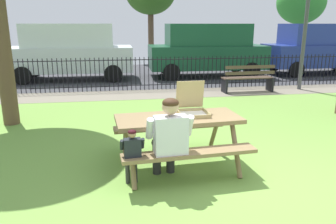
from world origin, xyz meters
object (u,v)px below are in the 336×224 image
picnic_table_foreground (178,128)px  park_bench_center (248,79)px  lamp_post_walkway (308,3)px  pizza_slice_on_table (166,118)px  far_tree_center (301,3)px  child_at_table (132,152)px  parked_car_right (207,49)px  adult_at_table (169,137)px  parked_car_center (70,51)px  pizza_box_open (192,106)px  parked_car_far_right (320,48)px

picnic_table_foreground → park_bench_center: bearing=58.2°
picnic_table_foreground → lamp_post_walkway: size_ratio=0.42×
pizza_slice_on_table → far_tree_center: (10.24, 14.41, 2.47)m
picnic_table_foreground → child_at_table: 0.92m
parked_car_right → child_at_table: bearing=-111.0°
picnic_table_foreground → parked_car_right: 8.94m
picnic_table_foreground → lamp_post_walkway: (5.05, 5.32, 2.11)m
park_bench_center → lamp_post_walkway: lamp_post_walkway is taller
adult_at_table → parked_car_right: bearing=71.5°
parked_car_center → pizza_slice_on_table: bearing=-74.7°
pizza_slice_on_table → park_bench_center: 6.22m
park_bench_center → parked_car_center: 6.66m
parked_car_center → parked_car_right: 5.31m
lamp_post_walkway → far_tree_center: 10.34m
far_tree_center → pizza_slice_on_table: bearing=-125.4°
pizza_box_open → park_bench_center: size_ratio=0.30×
adult_at_table → parked_car_center: parked_car_center is taller
pizza_box_open → parked_car_right: parked_car_right is taller
child_at_table → parked_car_right: (3.49, 9.07, 0.60)m
adult_at_table → lamp_post_walkway: 8.13m
child_at_table → picnic_table_foreground: bearing=39.6°
far_tree_center → park_bench_center: bearing=-126.7°
adult_at_table → far_tree_center: size_ratio=0.26×
parked_car_center → parked_car_right: bearing=-0.0°
pizza_slice_on_table → lamp_post_walkway: lamp_post_walkway is taller
picnic_table_foreground → parked_car_far_right: size_ratio=0.41×
lamp_post_walkway → parked_car_right: bearing=125.6°
parked_car_far_right → far_tree_center: 6.66m
park_bench_center → far_tree_center: (6.85, 9.20, 2.83)m
park_bench_center → far_tree_center: 11.82m
child_at_table → park_bench_center: (3.91, 5.73, -0.08)m
picnic_table_foreground → park_bench_center: park_bench_center is taller
lamp_post_walkway → parked_car_far_right: (2.69, 3.17, -1.61)m
picnic_table_foreground → pizza_box_open: 0.40m
picnic_table_foreground → pizza_box_open: size_ratio=3.89×
picnic_table_foreground → far_tree_center: far_tree_center is taller
parked_car_right → far_tree_center: (7.27, 5.87, 2.15)m
picnic_table_foreground → pizza_box_open: bearing=30.7°
adult_at_table → parked_car_far_right: parked_car_far_right is taller
parked_car_far_right → far_tree_center: (2.31, 5.87, 2.15)m
parked_car_far_right → far_tree_center: size_ratio=1.02×
parked_car_right → parked_car_center: bearing=180.0°
parked_car_center → far_tree_center: size_ratio=1.01×
pizza_box_open → child_at_table: (-0.94, -0.73, -0.38)m
picnic_table_foreground → pizza_slice_on_table: 0.27m
pizza_slice_on_table → park_bench_center: size_ratio=0.15×
child_at_table → lamp_post_walkway: 8.53m
parked_car_right → parked_car_far_right: bearing=0.0°
parked_car_right → parked_car_far_right: size_ratio=1.00×
pizza_box_open → parked_car_far_right: 11.22m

